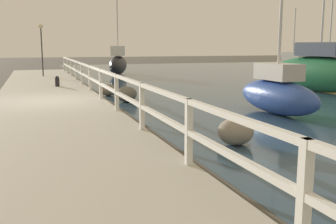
{
  "coord_description": "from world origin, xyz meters",
  "views": [
    {
      "loc": [
        -0.48,
        -13.5,
        2.02
      ],
      "look_at": [
        2.95,
        -3.5,
        0.24
      ],
      "focal_mm": 42.0,
      "sensor_mm": 36.0,
      "label": 1
    }
  ],
  "objects_px": {
    "dock_lamp": "(41,37)",
    "sailboat_green": "(319,71)",
    "mooring_bollard": "(57,81)",
    "sailboat_yellow": "(328,68)",
    "sailboat_black": "(118,63)",
    "sailboat_blue": "(277,93)",
    "sailboat_gray": "(293,65)"
  },
  "relations": [
    {
      "from": "dock_lamp",
      "to": "sailboat_green",
      "type": "bearing_deg",
      "value": -42.19
    },
    {
      "from": "mooring_bollard",
      "to": "dock_lamp",
      "type": "relative_size",
      "value": 0.15
    },
    {
      "from": "mooring_bollard",
      "to": "sailboat_black",
      "type": "distance_m",
      "value": 10.62
    },
    {
      "from": "dock_lamp",
      "to": "sailboat_blue",
      "type": "relative_size",
      "value": 0.67
    },
    {
      "from": "sailboat_gray",
      "to": "sailboat_black",
      "type": "xyz_separation_m",
      "value": [
        -12.74,
        2.7,
        0.22
      ]
    },
    {
      "from": "mooring_bollard",
      "to": "sailboat_yellow",
      "type": "height_order",
      "value": "sailboat_yellow"
    },
    {
      "from": "mooring_bollard",
      "to": "sailboat_yellow",
      "type": "xyz_separation_m",
      "value": [
        16.35,
        1.68,
        0.21
      ]
    },
    {
      "from": "mooring_bollard",
      "to": "sailboat_blue",
      "type": "bearing_deg",
      "value": -54.62
    },
    {
      "from": "dock_lamp",
      "to": "sailboat_gray",
      "type": "height_order",
      "value": "sailboat_gray"
    },
    {
      "from": "sailboat_gray",
      "to": "sailboat_black",
      "type": "bearing_deg",
      "value": 158.23
    },
    {
      "from": "sailboat_gray",
      "to": "sailboat_green",
      "type": "xyz_separation_m",
      "value": [
        -6.45,
        -10.65,
        0.31
      ]
    },
    {
      "from": "dock_lamp",
      "to": "sailboat_black",
      "type": "bearing_deg",
      "value": 29.49
    },
    {
      "from": "sailboat_blue",
      "to": "sailboat_green",
      "type": "bearing_deg",
      "value": 39.52
    },
    {
      "from": "sailboat_green",
      "to": "dock_lamp",
      "type": "bearing_deg",
      "value": 129.37
    },
    {
      "from": "sailboat_blue",
      "to": "sailboat_green",
      "type": "relative_size",
      "value": 0.67
    },
    {
      "from": "dock_lamp",
      "to": "sailboat_yellow",
      "type": "distance_m",
      "value": 17.57
    },
    {
      "from": "sailboat_gray",
      "to": "sailboat_green",
      "type": "distance_m",
      "value": 12.45
    },
    {
      "from": "sailboat_gray",
      "to": "sailboat_green",
      "type": "height_order",
      "value": "sailboat_green"
    },
    {
      "from": "sailboat_gray",
      "to": "sailboat_blue",
      "type": "bearing_deg",
      "value": -137.5
    },
    {
      "from": "sailboat_blue",
      "to": "sailboat_yellow",
      "type": "relative_size",
      "value": 0.87
    },
    {
      "from": "sailboat_blue",
      "to": "sailboat_yellow",
      "type": "distance_m",
      "value": 14.45
    },
    {
      "from": "mooring_bollard",
      "to": "sailboat_yellow",
      "type": "distance_m",
      "value": 16.43
    },
    {
      "from": "sailboat_gray",
      "to": "mooring_bollard",
      "type": "bearing_deg",
      "value": -168.62
    },
    {
      "from": "dock_lamp",
      "to": "sailboat_yellow",
      "type": "xyz_separation_m",
      "value": [
        16.78,
        -4.87,
        -1.85
      ]
    },
    {
      "from": "sailboat_gray",
      "to": "sailboat_yellow",
      "type": "height_order",
      "value": "sailboat_yellow"
    },
    {
      "from": "sailboat_yellow",
      "to": "sailboat_green",
      "type": "distance_m",
      "value": 7.67
    },
    {
      "from": "sailboat_yellow",
      "to": "sailboat_black",
      "type": "relative_size",
      "value": 0.72
    },
    {
      "from": "mooring_bollard",
      "to": "sailboat_yellow",
      "type": "relative_size",
      "value": 0.09
    },
    {
      "from": "dock_lamp",
      "to": "sailboat_black",
      "type": "relative_size",
      "value": 0.42
    },
    {
      "from": "dock_lamp",
      "to": "sailboat_gray",
      "type": "relative_size",
      "value": 0.65
    },
    {
      "from": "mooring_bollard",
      "to": "sailboat_gray",
      "type": "relative_size",
      "value": 0.1
    },
    {
      "from": "dock_lamp",
      "to": "sailboat_blue",
      "type": "height_order",
      "value": "sailboat_blue"
    }
  ]
}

